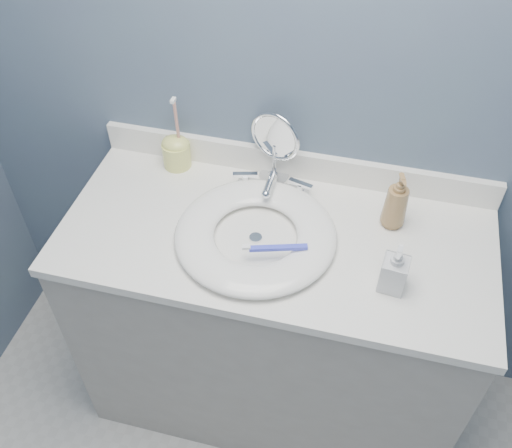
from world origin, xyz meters
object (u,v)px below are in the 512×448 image
(makeup_mirror, at_px, (275,144))
(soap_bottle_clear, at_px, (395,268))
(soap_bottle_amber, at_px, (397,201))
(toothbrush_holder, at_px, (176,150))

(makeup_mirror, xyz_separation_m, soap_bottle_clear, (0.39, -0.34, -0.06))
(soap_bottle_amber, relative_size, toothbrush_holder, 0.71)
(soap_bottle_amber, relative_size, soap_bottle_clear, 1.24)
(soap_bottle_amber, distance_m, soap_bottle_clear, 0.23)
(makeup_mirror, xyz_separation_m, toothbrush_holder, (-0.31, -0.01, -0.07))
(makeup_mirror, distance_m, soap_bottle_amber, 0.39)
(soap_bottle_amber, xyz_separation_m, toothbrush_holder, (-0.68, 0.10, -0.03))
(soap_bottle_clear, bearing_deg, toothbrush_holder, 160.77)
(soap_bottle_clear, height_order, toothbrush_holder, toothbrush_holder)
(soap_bottle_amber, bearing_deg, toothbrush_holder, 155.12)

